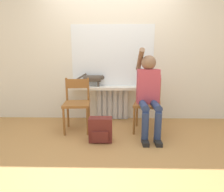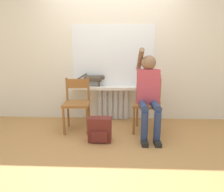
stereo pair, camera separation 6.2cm
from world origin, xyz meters
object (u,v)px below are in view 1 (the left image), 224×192
chair_right (147,103)px  backpack (101,130)px  cat (93,79)px  chair_left (77,103)px  person (149,90)px

chair_right → backpack: (-0.74, -0.43, -0.29)m
cat → chair_right: bearing=-28.9°
chair_left → chair_right: bearing=-4.7°
chair_right → cat: cat is taller
chair_right → cat: (-0.95, 0.52, 0.34)m
person → backpack: person is taller
chair_right → person: person is taller
chair_right → cat: size_ratio=1.60×
chair_right → backpack: chair_right is taller
chair_left → person: (1.15, -0.11, 0.24)m
chair_left → person: bearing=-10.0°
chair_left → cat: cat is taller
chair_right → person: 0.26m
person → cat: person is taller
person → backpack: (-0.73, -0.33, -0.53)m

